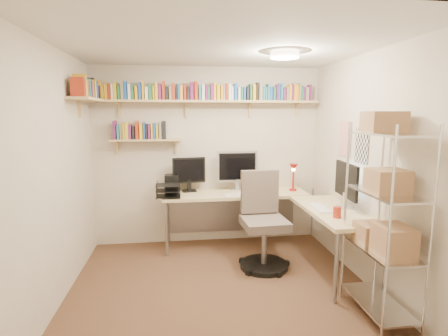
# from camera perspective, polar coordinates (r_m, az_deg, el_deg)

# --- Properties ---
(ground) EXTENTS (3.20, 3.20, 0.00)m
(ground) POSITION_cam_1_polar(r_m,az_deg,el_deg) (3.95, -0.51, -19.13)
(ground) COLOR #4B3620
(ground) RESTS_ON ground
(room_shell) EXTENTS (3.24, 3.04, 2.52)m
(room_shell) POSITION_cam_1_polar(r_m,az_deg,el_deg) (3.50, -0.48, 3.86)
(room_shell) COLOR #C1B09D
(room_shell) RESTS_ON ground
(wall_shelves) EXTENTS (3.12, 1.09, 0.80)m
(wall_shelves) POSITION_cam_1_polar(r_m,az_deg,el_deg) (4.76, -7.75, 10.85)
(wall_shelves) COLOR #DDB57C
(wall_shelves) RESTS_ON ground
(corner_desk) EXTENTS (2.37, 2.01, 1.34)m
(corner_desk) POSITION_cam_1_polar(r_m,az_deg,el_deg) (4.64, 4.08, -4.75)
(corner_desk) COLOR beige
(corner_desk) RESTS_ON ground
(office_chair) EXTENTS (0.61, 0.62, 1.16)m
(office_chair) POSITION_cam_1_polar(r_m,az_deg,el_deg) (4.33, 6.38, -9.56)
(office_chair) COLOR black
(office_chair) RESTS_ON ground
(wire_rack) EXTENTS (0.39, 0.78, 1.87)m
(wire_rack) POSITION_cam_1_polar(r_m,az_deg,el_deg) (3.38, 24.78, -5.34)
(wire_rack) COLOR silver
(wire_rack) RESTS_ON ground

